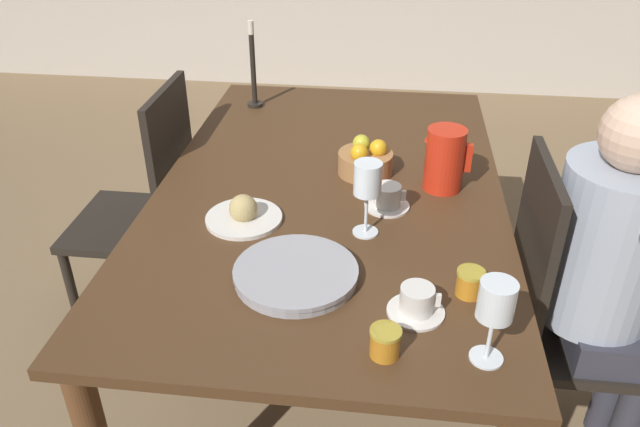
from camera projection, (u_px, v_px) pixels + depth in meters
name	position (u px, v px, depth m)	size (l,w,h in m)	color
ground_plane	(328.00, 370.00, 2.30)	(20.00, 20.00, 0.00)	#7F6647
dining_table	(330.00, 213.00, 1.95)	(1.04, 1.68, 0.78)	#472D19
chair_person_side	(562.00, 314.00, 1.80)	(0.42, 0.42, 0.98)	black
chair_opposite	(148.00, 209.00, 2.30)	(0.42, 0.42, 0.98)	black
person_seated	(616.00, 268.00, 1.66)	(0.39, 0.41, 1.19)	#33333D
red_pitcher	(445.00, 159.00, 1.84)	(0.14, 0.12, 0.19)	red
wine_glass_water	(368.00, 182.00, 1.59)	(0.07, 0.07, 0.21)	white
wine_glass_juice	(496.00, 305.00, 1.20)	(0.07, 0.07, 0.19)	white
teacup_near_person	(417.00, 302.00, 1.38)	(0.13, 0.13, 0.07)	silver
teacup_across	(387.00, 198.00, 1.77)	(0.13, 0.13, 0.07)	silver
serving_tray	(296.00, 274.00, 1.49)	(0.30, 0.30, 0.03)	#9E9EA3
bread_plate	(244.00, 214.00, 1.72)	(0.21, 0.21, 0.08)	silver
jam_jar_amber	(385.00, 341.00, 1.26)	(0.07, 0.07, 0.06)	#C67A1E
jam_jar_red	(470.00, 282.00, 1.43)	(0.07, 0.07, 0.06)	#C67A1E
fruit_bowl	(365.00, 160.00, 1.95)	(0.17, 0.17, 0.11)	#9E6B3D
candlestick_tall	(253.00, 74.00, 2.39)	(0.06, 0.06, 0.33)	black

